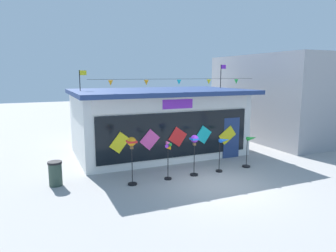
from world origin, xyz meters
name	(u,v)px	position (x,y,z in m)	size (l,w,h in m)	color
ground_plane	(218,184)	(0.00, 0.00, 0.00)	(80.00, 80.00, 0.00)	#9E9B99
kite_shop_building	(158,121)	(-0.32, 5.37, 1.69)	(8.60, 5.59, 4.63)	silver
wind_spinner_far_left	(132,148)	(-3.00, 1.24, 1.42)	(0.34, 0.34, 1.83)	black
wind_spinner_left	(168,155)	(-1.53, 1.23, 1.00)	(0.35, 0.29, 1.56)	black
wind_spinner_center_left	(194,144)	(-0.36, 1.27, 1.30)	(0.32, 0.32, 1.69)	black
wind_spinner_center_right	(223,148)	(1.03, 1.27, 1.00)	(0.68, 0.29, 1.43)	black
wind_spinner_right	(250,147)	(2.51, 1.36, 0.89)	(0.73, 0.36, 1.38)	black
trash_bin	(55,173)	(-5.64, 2.31, 0.47)	(0.52, 0.52, 0.92)	#2D4238
neighbour_building	(296,96)	(9.88, 6.01, 2.64)	(7.99, 8.39, 5.28)	#99999E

